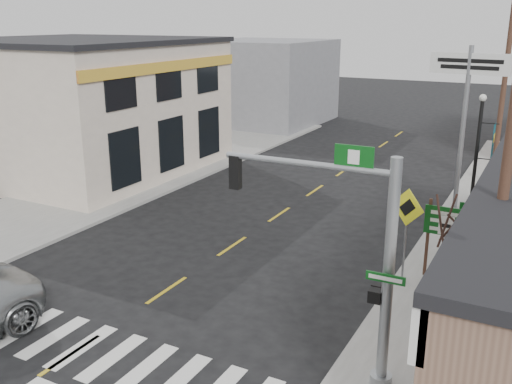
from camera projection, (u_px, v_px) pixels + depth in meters
The scene contains 16 objects.
ground at pixel (70, 355), 14.17m from camera, with size 140.00×140.00×0.00m, color black.
sidewalk_right at pixel (510, 242), 21.11m from camera, with size 6.00×38.00×0.13m, color gray.
sidewalk_left at pixel (129, 180), 29.17m from camera, with size 6.00×38.00×0.13m, color gray.
center_line at pixel (232, 246), 20.93m from camera, with size 0.12×56.00×0.01m, color gold.
crosswalk at pixel (82, 347), 14.51m from camera, with size 11.00×2.20×0.01m, color silver.
left_building at pixel (80, 107), 30.83m from camera, with size 12.00×12.00×6.80m, color beige.
bldg_distant_left at pixel (264, 82), 45.21m from camera, with size 9.00×10.00×6.40m, color gray.
traffic_signal_pole at pixel (360, 246), 12.16m from camera, with size 4.27×0.36×5.41m.
guide_sign at pixel (448, 229), 17.54m from camera, with size 1.46×0.13×2.56m.
fire_hydrant at pixel (463, 323), 14.61m from camera, with size 0.23×0.23×0.74m.
ped_crossing_sign at pixel (407, 220), 17.26m from camera, with size 1.18×0.08×3.03m.
lamp_post at pixel (478, 152), 21.52m from camera, with size 0.68×0.53×5.22m.
dance_center_sign at pixel (467, 88), 23.36m from camera, with size 3.23×0.20×6.86m.
bare_tree at pixel (469, 212), 13.18m from camera, with size 2.29×2.29×4.57m.
utility_pole_near at pixel (506, 172), 12.33m from camera, with size 1.60×0.24×9.19m.
utility_pole_far at pixel (504, 85), 27.01m from camera, with size 1.65×0.25×9.51m.
Camera 1 is at (9.87, -8.77, 8.02)m, focal length 40.00 mm.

